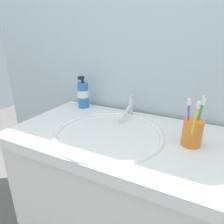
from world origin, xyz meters
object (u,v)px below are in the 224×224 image
Objects in this scene: faucet at (129,109)px; toothbrush_purple at (188,119)px; toothbrush_cup at (192,133)px; toothbrush_green at (199,119)px; toothbrush_yellow at (194,122)px; soap_dispenser at (83,94)px; toothbrush_red at (199,116)px.

toothbrush_purple is at bearing -28.73° from faucet.
toothbrush_purple is at bearing -154.87° from toothbrush_cup.
toothbrush_purple is 1.00× the size of toothbrush_green.
toothbrush_green is 0.06m from toothbrush_yellow.
toothbrush_purple is at bearing 126.65° from toothbrush_yellow.
toothbrush_yellow is at bearing -85.27° from toothbrush_cup.
toothbrush_purple reaches higher than soap_dispenser.
soap_dispenser reaches higher than faucet.
toothbrush_green is at bearing 32.70° from toothbrush_purple.
toothbrush_cup is at bearing -110.95° from toothbrush_red.
toothbrush_red reaches higher than toothbrush_cup.
toothbrush_green is 0.96× the size of toothbrush_yellow.
toothbrush_purple and toothbrush_green have the same top height.
toothbrush_green is at bearing 41.63° from toothbrush_cup.
toothbrush_yellow is at bearing -53.35° from toothbrush_purple.
toothbrush_red is (-0.00, 0.02, 0.00)m from toothbrush_green.
toothbrush_green is at bearing 78.70° from toothbrush_yellow.
toothbrush_cup is at bearing -25.84° from faucet.
faucet is 0.98× the size of toothbrush_purple.
toothbrush_yellow is (0.02, -0.03, 0.00)m from toothbrush_purple.
toothbrush_yellow is (0.00, -0.04, 0.06)m from toothbrush_cup.
toothbrush_purple is 0.98× the size of toothbrush_red.
soap_dispenser is (-0.60, 0.19, -0.03)m from toothbrush_purple.
toothbrush_purple is 0.05m from toothbrush_red.
toothbrush_cup is at bearing 94.73° from toothbrush_yellow.
faucet is 0.94× the size of toothbrush_yellow.
toothbrush_red is (0.34, -0.12, 0.06)m from faucet.
faucet is at bearing 151.27° from toothbrush_purple.
toothbrush_green is (0.01, 0.01, 0.06)m from toothbrush_cup.
toothbrush_purple is (-0.02, -0.01, 0.06)m from toothbrush_cup.
faucet is 0.96× the size of toothbrush_red.
faucet is 1.71× the size of toothbrush_cup.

